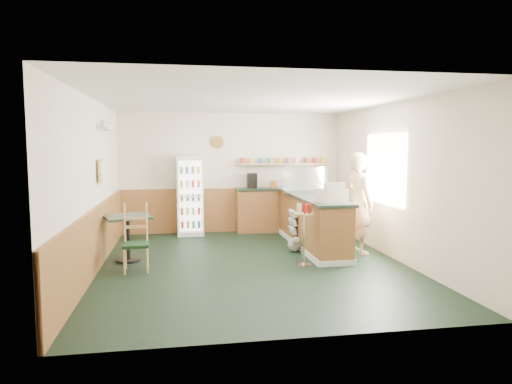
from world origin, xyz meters
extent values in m
plane|color=black|center=(0.00, 0.00, 0.00)|extent=(6.00, 6.00, 0.00)
cube|color=silver|center=(0.00, 3.01, 1.35)|extent=(5.00, 0.02, 2.70)
cube|color=silver|center=(-2.51, 0.00, 1.35)|extent=(0.02, 6.00, 2.70)
cube|color=silver|center=(2.51, 0.00, 1.35)|extent=(0.02, 6.00, 2.70)
cube|color=silver|center=(0.00, 0.00, 2.71)|extent=(5.00, 6.00, 0.02)
cube|color=#A35F34|center=(0.00, 2.97, 0.50)|extent=(4.98, 0.05, 1.00)
cube|color=#A35F34|center=(-2.47, 0.00, 0.50)|extent=(0.05, 5.98, 1.00)
cube|color=white|center=(2.46, 0.30, 1.55)|extent=(0.06, 1.45, 1.25)
cube|color=gold|center=(-2.45, 0.50, 1.55)|extent=(0.03, 0.32, 0.38)
cube|color=silver|center=(-2.40, 1.00, 2.25)|extent=(0.18, 1.20, 0.03)
cylinder|color=#9B6326|center=(-0.30, 2.94, 2.05)|extent=(0.26, 0.04, 0.26)
cube|color=#A35F34|center=(1.35, 1.07, 0.47)|extent=(0.60, 2.95, 0.95)
cube|color=silver|center=(1.35, 1.07, 0.05)|extent=(0.64, 2.97, 0.10)
cube|color=#25332A|center=(1.35, 1.08, 0.98)|extent=(0.68, 3.01, 0.05)
cube|color=#A35F34|center=(1.20, 2.80, 0.47)|extent=(2.20, 0.38, 0.95)
cube|color=#25332A|center=(1.20, 2.80, 0.98)|extent=(2.24, 0.42, 0.05)
cube|color=tan|center=(1.20, 2.88, 1.55)|extent=(2.10, 0.22, 0.04)
cube|color=black|center=(0.45, 2.80, 1.18)|extent=(0.22, 0.18, 0.34)
cylinder|color=#B2664C|center=(0.25, 2.88, 1.63)|extent=(0.10, 0.10, 0.12)
cylinder|color=#B2664C|center=(0.46, 2.88, 1.63)|extent=(0.10, 0.10, 0.12)
cylinder|color=#B2664C|center=(0.67, 2.88, 1.63)|extent=(0.10, 0.10, 0.12)
cylinder|color=#B2664C|center=(0.88, 2.88, 1.63)|extent=(0.10, 0.10, 0.12)
cylinder|color=#B2664C|center=(1.09, 2.88, 1.63)|extent=(0.10, 0.10, 0.12)
cylinder|color=#B2664C|center=(1.31, 2.88, 1.63)|extent=(0.10, 0.10, 0.12)
cylinder|color=#B2664C|center=(1.52, 2.88, 1.63)|extent=(0.10, 0.10, 0.12)
cylinder|color=#B2664C|center=(1.73, 2.88, 1.63)|extent=(0.10, 0.10, 0.12)
cylinder|color=#B2664C|center=(1.94, 2.88, 1.63)|extent=(0.10, 0.10, 0.12)
cylinder|color=#B2664C|center=(2.15, 2.88, 1.63)|extent=(0.10, 0.10, 0.12)
cube|color=silver|center=(-0.94, 2.78, 0.87)|extent=(0.57, 0.41, 1.74)
cube|color=white|center=(-0.94, 2.55, 0.88)|extent=(0.48, 0.02, 1.54)
cube|color=silver|center=(-0.94, 2.48, 0.88)|extent=(0.52, 0.02, 1.59)
cube|color=silver|center=(1.35, 1.74, 1.04)|extent=(0.90, 0.47, 0.06)
cube|color=silver|center=(1.35, 1.74, 1.29)|extent=(0.87, 0.45, 0.45)
cube|color=beige|center=(1.35, -0.03, 1.13)|extent=(0.48, 0.50, 0.24)
imported|color=tan|center=(2.05, 0.45, 0.92)|extent=(0.57, 0.70, 1.84)
cylinder|color=silver|center=(0.83, -0.22, 0.01)|extent=(0.25, 0.25, 0.02)
cylinder|color=silver|center=(0.83, -0.22, 0.43)|extent=(0.04, 0.04, 0.85)
cylinder|color=tan|center=(0.83, -0.22, 0.86)|extent=(0.33, 0.33, 0.02)
cylinder|color=red|center=(0.93, -0.23, 0.94)|extent=(0.05, 0.05, 0.14)
cylinder|color=red|center=(0.91, -0.16, 0.94)|extent=(0.05, 0.05, 0.14)
cylinder|color=red|center=(0.84, -0.12, 0.94)|extent=(0.05, 0.05, 0.14)
cylinder|color=red|center=(0.77, -0.15, 0.94)|extent=(0.05, 0.05, 0.14)
cylinder|color=red|center=(0.73, -0.21, 0.94)|extent=(0.05, 0.05, 0.14)
cylinder|color=red|center=(0.75, -0.29, 0.94)|extent=(0.05, 0.05, 0.14)
cylinder|color=red|center=(0.82, -0.32, 0.94)|extent=(0.05, 0.05, 0.14)
cylinder|color=red|center=(0.89, -0.30, 0.94)|extent=(0.05, 0.05, 0.14)
cube|color=black|center=(1.01, 1.16, 0.25)|extent=(0.05, 0.41, 0.03)
cube|color=silver|center=(0.99, 1.16, 0.32)|extent=(0.09, 0.37, 0.14)
cube|color=black|center=(1.01, 1.16, 0.42)|extent=(0.05, 0.41, 0.03)
cube|color=silver|center=(0.99, 1.16, 0.49)|extent=(0.09, 0.37, 0.14)
cube|color=black|center=(1.01, 1.16, 0.58)|extent=(0.05, 0.41, 0.03)
cube|color=silver|center=(0.99, 1.16, 0.65)|extent=(0.09, 0.37, 0.14)
cylinder|color=black|center=(-2.05, 0.52, 0.02)|extent=(0.41, 0.41, 0.04)
cylinder|color=black|center=(-2.05, 0.52, 0.39)|extent=(0.08, 0.08, 0.72)
cube|color=#25332A|center=(-2.05, 0.52, 0.77)|extent=(0.91, 0.91, 0.04)
cube|color=black|center=(-1.86, -0.14, 0.42)|extent=(0.41, 0.41, 0.05)
cylinder|color=tan|center=(-2.03, -0.31, 0.21)|extent=(0.03, 0.03, 0.41)
cylinder|color=tan|center=(-1.69, -0.31, 0.21)|extent=(0.03, 0.03, 0.41)
cylinder|color=tan|center=(-2.03, 0.02, 0.21)|extent=(0.03, 0.03, 0.41)
cylinder|color=tan|center=(-1.69, 0.02, 0.21)|extent=(0.03, 0.03, 0.41)
cube|color=tan|center=(-1.86, 0.03, 0.74)|extent=(0.36, 0.06, 0.64)
sphere|color=#969791|center=(0.92, 0.76, 0.12)|extent=(0.25, 0.25, 0.25)
sphere|color=#969791|center=(0.92, 0.64, 0.23)|extent=(0.15, 0.15, 0.15)
camera|label=1|loc=(-1.17, -7.35, 1.96)|focal=32.00mm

